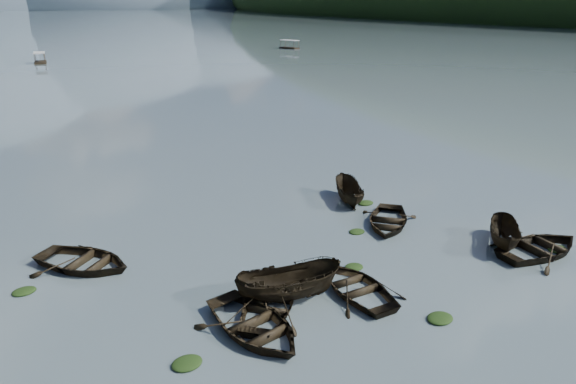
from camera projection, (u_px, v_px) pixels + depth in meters
ground_plane at (442, 334)px, 19.92m from camera, size 2400.00×2400.00×0.00m
haze_mtn_c at (85, 7)px, 814.50m from camera, size 520.00×520.00×260.00m
haze_mtn_d at (193, 6)px, 898.84m from camera, size 520.00×520.00×220.00m
rowboat_0 at (254, 332)px, 20.05m from camera, size 4.30×5.51×1.04m
rowboat_1 at (270, 310)px, 21.45m from camera, size 5.28×5.30×0.90m
rowboat_2 at (289, 298)px, 22.30m from camera, size 4.97×2.93×1.81m
rowboat_3 at (357, 292)px, 22.78m from camera, size 3.34×4.58×0.93m
rowboat_4 at (540, 253)px, 26.27m from camera, size 5.27×3.93×1.05m
rowboat_5 at (504, 245)px, 27.11m from camera, size 3.91×3.78×1.53m
rowboat_6 at (84, 267)px, 24.92m from camera, size 5.98×6.13×1.04m
rowboat_7 at (387, 225)px, 29.57m from camera, size 5.60×5.62×0.96m
rowboat_8 at (348, 201)px, 33.02m from camera, size 2.94×4.27×1.54m
weed_clump_0 at (187, 365)px, 18.26m from camera, size 1.12×0.92×0.25m
weed_clump_1 at (260, 296)px, 22.45m from camera, size 0.86×0.69×0.19m
weed_clump_2 at (440, 320)px, 20.83m from camera, size 1.14×0.91×0.25m
weed_clump_3 at (354, 268)px, 24.83m from camera, size 0.94×0.79×0.21m
weed_clump_4 at (557, 250)px, 26.59m from camera, size 1.09×0.87×0.23m
weed_clump_5 at (24, 292)px, 22.77m from camera, size 1.02×0.82×0.22m
weed_clump_6 at (357, 232)px, 28.63m from camera, size 0.92×0.77×0.19m
weed_clump_7 at (366, 204)px, 32.62m from camera, size 1.04×0.83×0.23m
pontoon_centre at (41, 63)px, 104.24m from camera, size 2.80×5.49×2.02m
pontoon_right at (290, 49)px, 134.79m from camera, size 3.76×5.82×2.07m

